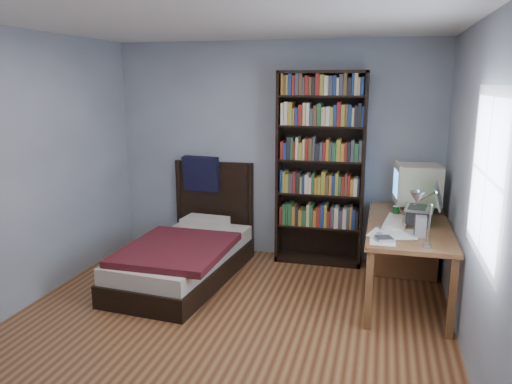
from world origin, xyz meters
TOP-DOWN VIEW (x-y plane):
  - room at (0.03, -0.00)m, footprint 4.20×4.24m
  - desk at (1.50, 1.66)m, footprint 0.75×1.65m
  - crt_monitor at (1.58, 1.67)m, footprint 0.47×0.44m
  - laptop at (1.61, 1.18)m, footprint 0.36×0.36m
  - desk_lamp at (1.51, 0.17)m, footprint 0.21×0.46m
  - keyboard at (1.39, 1.15)m, footprint 0.26×0.52m
  - speaker at (1.58, 0.79)m, footprint 0.09×0.09m
  - soda_can at (1.39, 1.39)m, footprint 0.06×0.06m
  - mouse at (1.51, 1.49)m, footprint 0.07×0.12m
  - phone_silver at (1.25, 0.92)m, footprint 0.08×0.11m
  - phone_grey at (1.24, 0.72)m, footprint 0.06×0.10m
  - external_drive at (1.28, 0.60)m, footprint 0.16×0.16m
  - bookshelf at (0.57, 1.94)m, footprint 0.97×0.30m
  - bed at (-0.74, 1.14)m, footprint 1.08×2.04m

SIDE VIEW (x-z plane):
  - bed at x=-0.74m, z-range -0.32..0.84m
  - desk at x=1.50m, z-range 0.05..0.78m
  - phone_silver at x=1.25m, z-range 0.73..0.75m
  - phone_grey at x=1.24m, z-range 0.73..0.75m
  - external_drive at x=1.28m, z-range 0.73..0.76m
  - keyboard at x=1.39m, z-range 0.72..0.77m
  - mouse at x=1.51m, z-range 0.73..0.77m
  - soda_can at x=1.39m, z-range 0.73..0.84m
  - speaker at x=1.58m, z-range 0.73..0.91m
  - laptop at x=1.61m, z-range 0.64..1.04m
  - crt_monitor at x=1.58m, z-range 0.76..1.26m
  - bookshelf at x=0.57m, z-range 0.01..2.16m
  - desk_lamp at x=1.51m, z-range 0.90..1.45m
  - room at x=0.03m, z-range 0.00..2.50m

